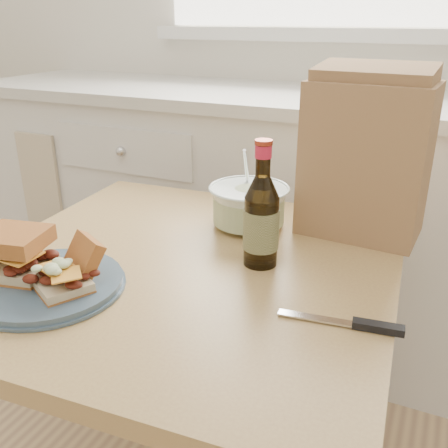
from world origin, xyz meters
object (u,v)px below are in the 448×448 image
at_px(coleslaw_bowl, 249,207).
at_px(paper_bag, 366,160).
at_px(dining_table, 187,304).
at_px(beer_bottle, 261,220).
at_px(plate, 48,285).

bearing_deg(coleslaw_bowl, paper_bag, 17.87).
bearing_deg(dining_table, coleslaw_bowl, 74.28).
xyz_separation_m(beer_bottle, paper_bag, (0.15, 0.26, 0.08)).
bearing_deg(coleslaw_bowl, plate, -117.59).
bearing_deg(paper_bag, beer_bottle, -116.88).
xyz_separation_m(plate, coleslaw_bowl, (0.23, 0.44, 0.04)).
bearing_deg(paper_bag, plate, -128.62).
bearing_deg(plate, coleslaw_bowl, 62.41).
relative_size(dining_table, beer_bottle, 3.48).
xyz_separation_m(dining_table, paper_bag, (0.30, 0.31, 0.28)).
bearing_deg(beer_bottle, dining_table, -162.04).
relative_size(dining_table, coleslaw_bowl, 4.68).
distance_m(plate, paper_bag, 0.72).
distance_m(dining_table, beer_bottle, 0.26).
xyz_separation_m(coleslaw_bowl, paper_bag, (0.25, 0.08, 0.12)).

